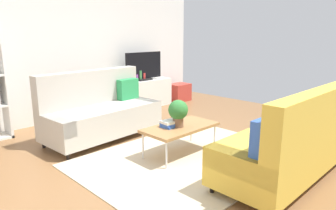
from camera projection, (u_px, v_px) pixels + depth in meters
ground_plane at (172, 153)px, 4.49m from camera, size 7.68×7.68×0.00m
wall_far at (72, 46)px, 6.10m from camera, size 6.40×0.12×2.90m
area_rug at (188, 158)px, 4.27m from camera, size 2.90×2.20×0.01m
couch_beige at (101, 112)px, 5.06m from camera, size 1.95×0.97×1.10m
couch_green at (287, 145)px, 3.55m from camera, size 1.90×0.84×1.10m
coffee_table at (180, 128)px, 4.35m from camera, size 1.10×0.56×0.42m
tv_console at (144, 94)px, 7.18m from camera, size 1.40×0.44×0.64m
tv at (144, 67)px, 7.02m from camera, size 1.00×0.20×0.64m
storage_trunk at (179, 92)px, 7.89m from camera, size 0.52×0.40×0.44m
potted_plant at (178, 111)px, 4.26m from camera, size 0.28×0.28×0.38m
table_book_0 at (170, 126)px, 4.31m from camera, size 0.25×0.20×0.03m
table_book_1 at (170, 124)px, 4.30m from camera, size 0.25×0.20×0.03m
table_book_2 at (170, 122)px, 4.29m from camera, size 0.26×0.21×0.04m
vase_0 at (122, 78)px, 6.72m from camera, size 0.12×0.12×0.19m
vase_1 at (128, 79)px, 6.85m from camera, size 0.12×0.12×0.13m
bottle_0 at (137, 78)px, 6.91m from camera, size 0.05×0.05×0.15m
bottle_1 at (140, 76)px, 6.97m from camera, size 0.06×0.06×0.24m
bottle_2 at (144, 77)px, 7.05m from camera, size 0.06×0.06×0.17m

